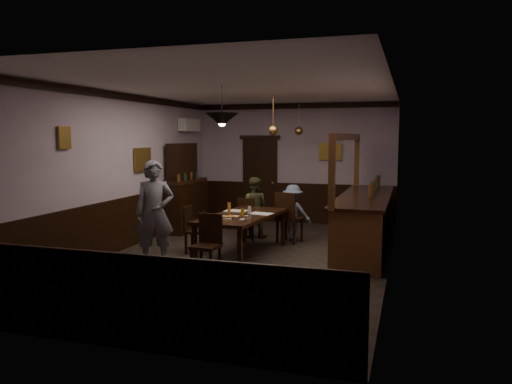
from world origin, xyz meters
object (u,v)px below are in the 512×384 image
at_px(person_seated_left, 253,207).
at_px(pendant_brass_mid, 273,130).
at_px(person_standing, 155,213).
at_px(dining_table, 242,218).
at_px(coffee_cup, 246,218).
at_px(person_seated_right, 293,213).
at_px(soda_can, 243,212).
at_px(chair_side, 193,227).
at_px(pendant_iron, 222,120).
at_px(chair_near, 208,241).
at_px(chair_far_left, 248,217).
at_px(sideboard, 184,196).
at_px(chair_far_right, 288,215).
at_px(pendant_brass_far, 299,131).
at_px(bar_counter, 365,221).

height_order(person_seated_left, pendant_brass_mid, pendant_brass_mid).
bearing_deg(person_standing, dining_table, 15.61).
bearing_deg(pendant_brass_mid, coffee_cup, -88.35).
distance_m(person_standing, person_seated_right, 3.19).
bearing_deg(person_seated_right, soda_can, 73.35).
relative_size(dining_table, chair_side, 2.60).
bearing_deg(person_seated_left, chair_side, 60.37).
height_order(person_seated_right, pendant_brass_mid, pendant_brass_mid).
height_order(person_seated_right, pendant_iron, pendant_iron).
xyz_separation_m(dining_table, pendant_iron, (-0.08, -0.80, 1.76)).
height_order(chair_near, person_seated_right, person_seated_right).
bearing_deg(person_standing, chair_far_left, 42.38).
xyz_separation_m(person_seated_left, coffee_cup, (0.57, -2.21, 0.15)).
bearing_deg(person_seated_right, person_seated_left, -2.70).
bearing_deg(chair_far_left, sideboard, -10.20).
xyz_separation_m(chair_far_right, pendant_iron, (-0.64, -2.01, 1.87)).
bearing_deg(pendant_iron, chair_far_left, 96.63).
bearing_deg(pendant_brass_mid, pendant_brass_far, 82.52).
bearing_deg(pendant_brass_far, pendant_iron, -97.93).
xyz_separation_m(person_standing, sideboard, (-0.92, 3.08, -0.08)).
height_order(chair_side, person_standing, person_standing).
relative_size(chair_side, coffee_cup, 10.98).
relative_size(chair_far_left, pendant_brass_mid, 1.11).
bearing_deg(person_seated_right, pendant_iron, 76.46).
bearing_deg(person_seated_left, pendant_brass_mid, 141.69).
bearing_deg(pendant_iron, pendant_brass_mid, 81.75).
height_order(chair_far_left, pendant_iron, pendant_iron).
bearing_deg(soda_can, chair_far_right, 68.04).
relative_size(person_seated_left, pendant_brass_far, 1.61).
bearing_deg(coffee_cup, dining_table, 119.87).
xyz_separation_m(person_seated_right, bar_counter, (1.51, -0.41, -0.02)).
bearing_deg(bar_counter, pendant_iron, -139.36).
xyz_separation_m(chair_far_right, chair_near, (-0.70, -2.53, -0.06)).
height_order(person_standing, soda_can, person_standing).
bearing_deg(pendant_brass_far, person_seated_right, -82.30).
relative_size(person_seated_left, pendant_brass_mid, 1.61).
distance_m(soda_can, pendant_iron, 1.78).
bearing_deg(pendant_brass_far, pendant_brass_mid, -97.48).
distance_m(chair_near, person_seated_left, 2.91).
relative_size(person_seated_left, bar_counter, 0.33).
xyz_separation_m(person_standing, person_seated_right, (1.77, 2.64, -0.30)).
relative_size(coffee_cup, bar_counter, 0.02).
distance_m(dining_table, pendant_iron, 1.93).
distance_m(chair_near, soda_can, 1.27).
distance_m(person_standing, soda_can, 1.60).
relative_size(sideboard, pendant_brass_mid, 2.49).
distance_m(chair_far_left, coffee_cup, 2.05).
relative_size(chair_far_right, chair_side, 1.20).
bearing_deg(pendant_brass_far, person_seated_left, -120.21).
bearing_deg(chair_near, sideboard, 124.28).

